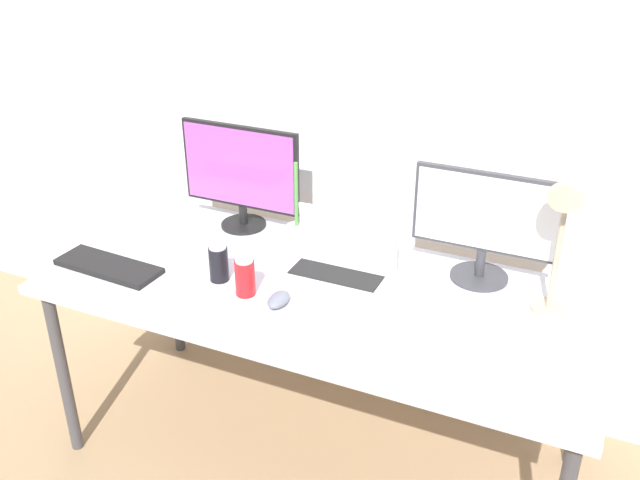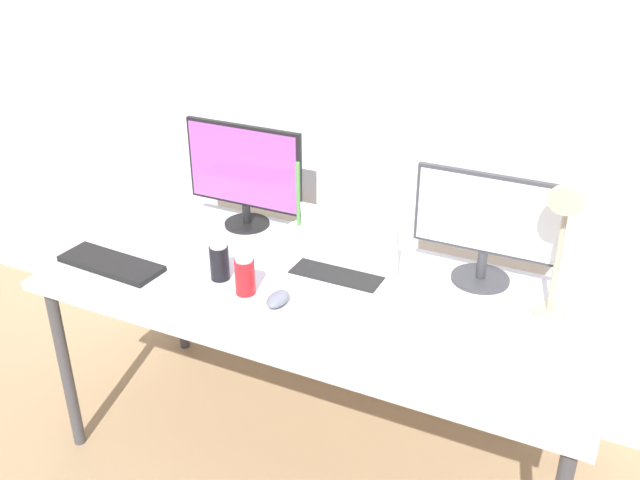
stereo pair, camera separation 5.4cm
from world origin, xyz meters
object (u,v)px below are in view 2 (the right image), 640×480
object	(u,v)px
keyboard_aux	(111,264)
bamboo_vase	(299,234)
desk_lamp	(563,223)
monitor_left	(244,172)
laptop_silver	(342,261)
work_desk	(320,301)
monitor_center	(487,223)
mouse_by_keyboard	(278,299)
soda_can_near_keyboard	(245,276)
keyboard_main	(347,334)
soda_can_by_laptop	(219,262)

from	to	relation	value
keyboard_aux	bamboo_vase	xyz separation A→B (m)	(0.54, 0.40, 0.05)
keyboard_aux	desk_lamp	distance (m)	1.52
monitor_left	laptop_silver	xyz separation A→B (m)	(0.50, -0.19, -0.17)
keyboard_aux	work_desk	bearing A→B (deg)	17.72
monitor_center	mouse_by_keyboard	world-z (taller)	monitor_center
monitor_center	soda_can_near_keyboard	world-z (taller)	monitor_center
desk_lamp	bamboo_vase	bearing A→B (deg)	174.95
laptop_silver	keyboard_main	xyz separation A→B (m)	(0.17, -0.33, -0.04)
monitor_center	desk_lamp	bearing A→B (deg)	-31.03
bamboo_vase	keyboard_aux	bearing A→B (deg)	-143.52
monitor_left	soda_can_by_laptop	bearing A→B (deg)	-71.43
work_desk	laptop_silver	distance (m)	0.16
monitor_center	desk_lamp	world-z (taller)	desk_lamp
monitor_center	bamboo_vase	world-z (taller)	monitor_center
bamboo_vase	soda_can_by_laptop	bearing A→B (deg)	-115.81
work_desk	soda_can_by_laptop	size ratio (longest dim) A/B	14.80
monitor_center	keyboard_main	size ratio (longest dim) A/B	1.25
monitor_left	bamboo_vase	size ratio (longest dim) A/B	1.41
work_desk	desk_lamp	size ratio (longest dim) A/B	3.80
monitor_left	bamboo_vase	world-z (taller)	monitor_left
monitor_left	laptop_silver	world-z (taller)	monitor_left
work_desk	soda_can_by_laptop	bearing A→B (deg)	-164.73
keyboard_aux	bamboo_vase	distance (m)	0.67
work_desk	laptop_silver	xyz separation A→B (m)	(0.03, 0.11, 0.11)
soda_can_near_keyboard	bamboo_vase	bearing A→B (deg)	86.81
laptop_silver	desk_lamp	bearing A→B (deg)	1.48
mouse_by_keyboard	keyboard_aux	bearing A→B (deg)	-177.76
monitor_center	keyboard_main	bearing A→B (deg)	-118.90
bamboo_vase	desk_lamp	bearing A→B (deg)	-5.05
keyboard_main	keyboard_aux	size ratio (longest dim) A/B	1.00
monitor_center	mouse_by_keyboard	size ratio (longest dim) A/B	4.64
laptop_silver	keyboard_main	bearing A→B (deg)	-63.61
laptop_silver	soda_can_near_keyboard	xyz separation A→B (m)	(-0.24, -0.25, 0.01)
work_desk	soda_can_by_laptop	xyz separation A→B (m)	(-0.33, -0.09, 0.12)
work_desk	soda_can_near_keyboard	world-z (taller)	soda_can_near_keyboard
work_desk	keyboard_aux	bearing A→B (deg)	-165.54
work_desk	keyboard_aux	world-z (taller)	keyboard_aux
soda_can_near_keyboard	bamboo_vase	distance (m)	0.35
keyboard_aux	mouse_by_keyboard	bearing A→B (deg)	6.64
soda_can_by_laptop	soda_can_near_keyboard	bearing A→B (deg)	-19.32
monitor_left	monitor_center	world-z (taller)	monitor_left
keyboard_main	soda_can_by_laptop	distance (m)	0.55
bamboo_vase	desk_lamp	distance (m)	0.95
monitor_left	soda_can_near_keyboard	xyz separation A→B (m)	(0.26, -0.44, -0.16)
keyboard_main	soda_can_near_keyboard	world-z (taller)	soda_can_near_keyboard
monitor_left	desk_lamp	world-z (taller)	desk_lamp
keyboard_aux	keyboard_main	bearing A→B (deg)	1.28
work_desk	keyboard_main	size ratio (longest dim) A/B	4.79
mouse_by_keyboard	monitor_left	bearing A→B (deg)	129.46
laptop_silver	keyboard_aux	bearing A→B (deg)	-158.28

